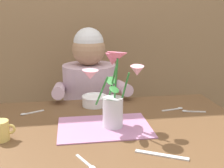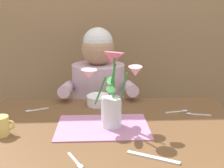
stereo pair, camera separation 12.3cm
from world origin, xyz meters
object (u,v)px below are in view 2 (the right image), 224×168
dinner_knife (153,157)px  ceramic_mug (1,126)px  seated_person (99,114)px  ceramic_bowl (99,100)px  flower_vase (111,92)px

dinner_knife → ceramic_mug: 0.63m
seated_person → ceramic_bowl: (0.00, -0.33, 0.21)m
seated_person → ceramic_bowl: 0.39m
seated_person → ceramic_mug: seated_person is taller
flower_vase → ceramic_bowl: (-0.05, 0.30, -0.13)m
flower_vase → dinner_knife: (0.13, -0.27, -0.16)m
flower_vase → ceramic_bowl: flower_vase is taller
ceramic_bowl → ceramic_mug: 0.54m
seated_person → dinner_knife: (0.19, -0.90, 0.18)m
flower_vase → ceramic_mug: bearing=-172.8°
flower_vase → seated_person: bearing=95.0°
seated_person → dinner_knife: seated_person is taller
flower_vase → dinner_knife: bearing=-63.8°
dinner_knife → ceramic_mug: size_ratio=2.04×
seated_person → flower_vase: (0.05, -0.63, 0.34)m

